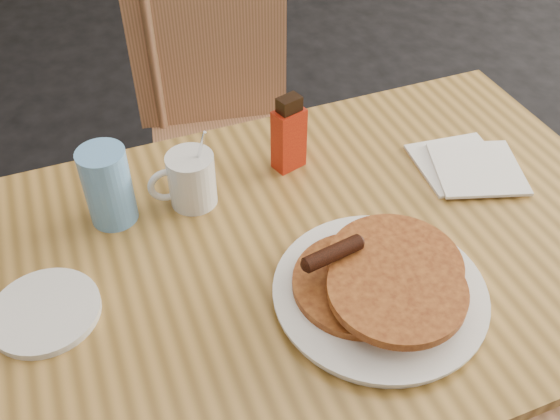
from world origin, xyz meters
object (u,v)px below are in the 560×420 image
(pancake_plate, at_px, (381,286))
(syrup_bottle, at_px, (289,135))
(main_table, at_px, (323,261))
(chair_main_far, at_px, (222,110))
(blue_tumbler, at_px, (108,186))
(coffee_mug, at_px, (190,179))

(pancake_plate, bearing_deg, syrup_bottle, 93.54)
(main_table, height_order, pancake_plate, pancake_plate)
(chair_main_far, relative_size, syrup_bottle, 6.10)
(chair_main_far, relative_size, blue_tumbler, 6.53)
(coffee_mug, bearing_deg, main_table, -58.01)
(syrup_bottle, relative_size, blue_tumbler, 1.07)
(coffee_mug, bearing_deg, syrup_bottle, -3.21)
(pancake_plate, xyz_separation_m, syrup_bottle, (-0.02, 0.34, 0.04))
(pancake_plate, xyz_separation_m, blue_tumbler, (-0.35, 0.31, 0.05))
(main_table, bearing_deg, coffee_mug, 136.24)
(pancake_plate, distance_m, syrup_bottle, 0.35)
(chair_main_far, xyz_separation_m, syrup_bottle, (0.00, -0.52, 0.27))
(main_table, xyz_separation_m, chair_main_far, (0.01, 0.73, -0.16))
(main_table, distance_m, pancake_plate, 0.15)
(main_table, relative_size, coffee_mug, 7.69)
(chair_main_far, height_order, pancake_plate, chair_main_far)
(pancake_plate, height_order, coffee_mug, coffee_mug)
(main_table, xyz_separation_m, pancake_plate, (0.03, -0.13, 0.07))
(chair_main_far, relative_size, pancake_plate, 2.84)
(chair_main_far, bearing_deg, pancake_plate, -80.32)
(coffee_mug, bearing_deg, chair_main_far, 56.60)
(main_table, bearing_deg, chair_main_far, 88.99)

